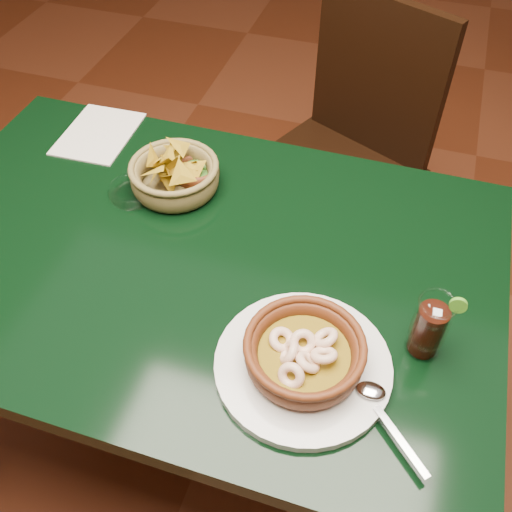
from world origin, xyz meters
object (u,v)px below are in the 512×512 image
(dining_chair, at_px, (343,154))
(shrimp_plate, at_px, (304,357))
(dining_table, at_px, (195,285))
(cola_drink, at_px, (429,327))
(chip_basket, at_px, (175,175))

(dining_chair, relative_size, shrimp_plate, 2.58)
(dining_table, relative_size, shrimp_plate, 3.27)
(dining_table, distance_m, cola_drink, 0.49)
(dining_table, bearing_deg, cola_drink, -10.47)
(dining_table, height_order, shrimp_plate, shrimp_plate)
(cola_drink, bearing_deg, shrimp_plate, -151.56)
(cola_drink, bearing_deg, chip_basket, 155.52)
(cola_drink, bearing_deg, dining_table, 169.53)
(chip_basket, bearing_deg, dining_table, -58.31)
(dining_table, xyz_separation_m, chip_basket, (-0.11, 0.17, 0.13))
(shrimp_plate, relative_size, chip_basket, 1.63)
(dining_chair, height_order, chip_basket, dining_chair)
(dining_chair, bearing_deg, dining_table, -104.52)
(dining_chair, xyz_separation_m, chip_basket, (-0.29, -0.53, 0.26))
(dining_chair, bearing_deg, chip_basket, -118.49)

